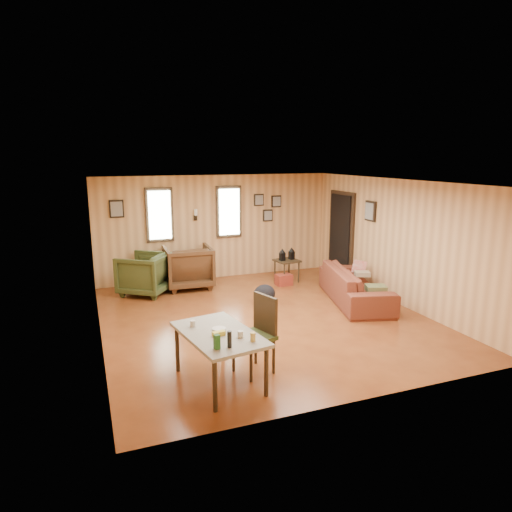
{
  "coord_description": "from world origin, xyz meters",
  "views": [
    {
      "loc": [
        -2.87,
        -7.13,
        2.83
      ],
      "look_at": [
        0.0,
        0.4,
        1.05
      ],
      "focal_mm": 32.0,
      "sensor_mm": 36.0,
      "label": 1
    }
  ],
  "objects_px": {
    "sofa": "(355,280)",
    "end_table": "(169,268)",
    "side_table": "(287,259)",
    "recliner_brown": "(188,265)",
    "recliner_green": "(145,272)",
    "dining_table": "(219,337)"
  },
  "relations": [
    {
      "from": "end_table",
      "to": "sofa",
      "type": "bearing_deg",
      "value": -38.42
    },
    {
      "from": "recliner_brown",
      "to": "end_table",
      "type": "xyz_separation_m",
      "value": [
        -0.35,
        0.4,
        -0.13
      ]
    },
    {
      "from": "sofa",
      "to": "recliner_green",
      "type": "bearing_deg",
      "value": 77.29
    },
    {
      "from": "recliner_brown",
      "to": "side_table",
      "type": "distance_m",
      "value": 2.23
    },
    {
      "from": "recliner_brown",
      "to": "recliner_green",
      "type": "distance_m",
      "value": 0.96
    },
    {
      "from": "recliner_brown",
      "to": "end_table",
      "type": "bearing_deg",
      "value": -46.05
    },
    {
      "from": "recliner_brown",
      "to": "recliner_green",
      "type": "bearing_deg",
      "value": 11.46
    },
    {
      "from": "side_table",
      "to": "end_table",
      "type": "bearing_deg",
      "value": 164.01
    },
    {
      "from": "sofa",
      "to": "dining_table",
      "type": "height_order",
      "value": "sofa"
    },
    {
      "from": "recliner_brown",
      "to": "side_table",
      "type": "height_order",
      "value": "recliner_brown"
    },
    {
      "from": "end_table",
      "to": "dining_table",
      "type": "bearing_deg",
      "value": -92.73
    },
    {
      "from": "recliner_brown",
      "to": "sofa",
      "type": "bearing_deg",
      "value": 145.6
    },
    {
      "from": "sofa",
      "to": "end_table",
      "type": "relative_size",
      "value": 3.37
    },
    {
      "from": "end_table",
      "to": "dining_table",
      "type": "distance_m",
      "value": 4.8
    },
    {
      "from": "recliner_green",
      "to": "side_table",
      "type": "height_order",
      "value": "recliner_green"
    },
    {
      "from": "end_table",
      "to": "dining_table",
      "type": "xyz_separation_m",
      "value": [
        -0.23,
        -4.79,
        0.24
      ]
    },
    {
      "from": "dining_table",
      "to": "sofa",
      "type": "bearing_deg",
      "value": 23.42
    },
    {
      "from": "end_table",
      "to": "recliner_green",
      "type": "bearing_deg",
      "value": -137.13
    },
    {
      "from": "sofa",
      "to": "side_table",
      "type": "xyz_separation_m",
      "value": [
        -0.65,
        1.81,
        0.09
      ]
    },
    {
      "from": "recliner_brown",
      "to": "recliner_green",
      "type": "height_order",
      "value": "recliner_brown"
    },
    {
      "from": "sofa",
      "to": "side_table",
      "type": "bearing_deg",
      "value": 34.73
    },
    {
      "from": "recliner_green",
      "to": "dining_table",
      "type": "bearing_deg",
      "value": 40.45
    }
  ]
}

